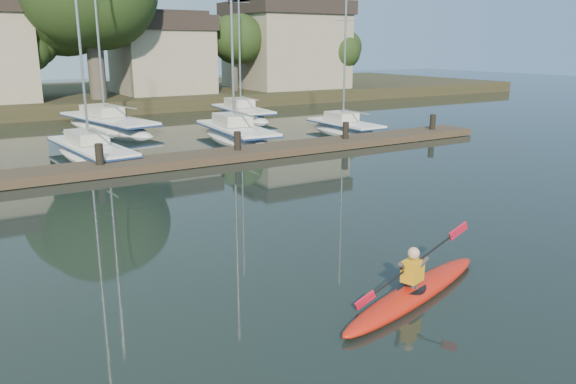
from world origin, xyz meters
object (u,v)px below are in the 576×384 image
sailboat_2 (92,161)px  sailboat_7 (242,120)px  sailboat_4 (345,134)px  sailboat_6 (108,131)px  kayak (415,289)px  dock (174,161)px  sailboat_3 (236,142)px

sailboat_2 → sailboat_7: size_ratio=1.04×
sailboat_4 → sailboat_6: (-11.49, 8.65, -0.02)m
kayak → sailboat_7: sailboat_7 is taller
dock → sailboat_7: (9.92, 13.20, -0.40)m
kayak → sailboat_6: sailboat_6 is taller
kayak → sailboat_6: bearing=71.8°
dock → sailboat_2: (-2.52, 3.73, -0.38)m
dock → sailboat_2: size_ratio=2.44×
sailboat_4 → sailboat_6: size_ratio=0.63×
sailboat_7 → sailboat_4: bearing=-73.9°
dock → sailboat_2: sailboat_2 is taller
sailboat_3 → sailboat_6: 9.06m
sailboat_6 → kayak: bearing=-103.5°
kayak → sailboat_6: size_ratio=0.28×
sailboat_3 → sailboat_4: (6.56, -1.05, 0.03)m
sailboat_2 → sailboat_6: sailboat_6 is taller
kayak → sailboat_2: (-2.14, 18.42, -0.36)m
sailboat_3 → sailboat_4: sailboat_3 is taller
sailboat_3 → sailboat_7: size_ratio=1.02×
kayak → dock: bearing=72.0°
sailboat_2 → sailboat_6: size_ratio=0.80×
kayak → sailboat_6: 27.26m
sailboat_2 → sailboat_3: 7.97m
sailboat_2 → sailboat_3: sailboat_2 is taller
dock → sailboat_7: sailboat_7 is taller
kayak → sailboat_6: (0.80, 27.25, -0.39)m
kayak → sailboat_4: bearing=40.0°
sailboat_2 → sailboat_6: 9.30m
dock → sailboat_3: size_ratio=2.50×
sailboat_2 → sailboat_7: sailboat_2 is taller
sailboat_2 → sailboat_7: bearing=31.2°
sailboat_3 → sailboat_7: sailboat_3 is taller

